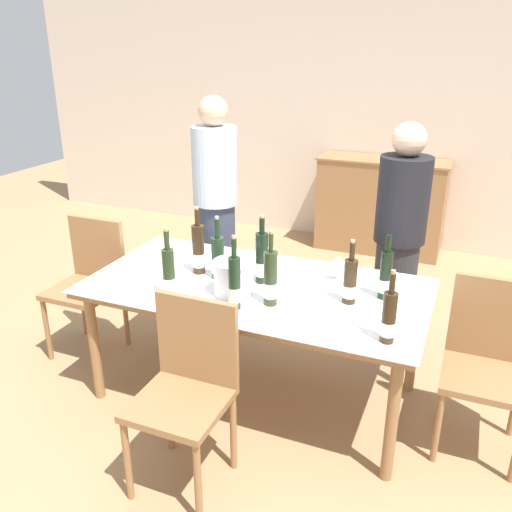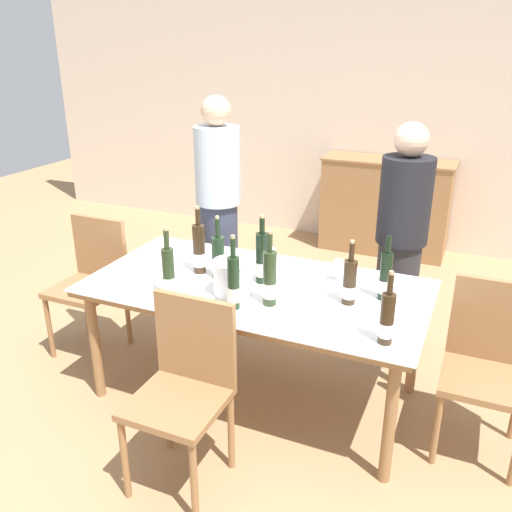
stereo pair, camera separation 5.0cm
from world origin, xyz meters
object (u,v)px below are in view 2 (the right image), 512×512
(ice_bucket, at_px, (233,276))
(wine_bottle_2, at_px, (387,319))
(wine_bottle_8, at_px, (218,258))
(wine_bottle_0, at_px, (385,277))
(wine_glass_3, at_px, (166,288))
(wine_bottle_6, at_px, (234,283))
(wine_bottle_4, at_px, (262,259))
(wine_glass_1, at_px, (339,265))
(chair_left_end, at_px, (92,275))
(wine_bottle_7, at_px, (350,283))
(sideboard_cabinet, at_px, (385,206))
(wine_glass_0, at_px, (270,253))
(person_host, at_px, (219,212))
(wine_bottle_5, at_px, (270,280))
(wine_bottle_1, at_px, (199,250))
(wine_glass_2, at_px, (171,245))
(dining_table, at_px, (256,295))
(chair_right_end, at_px, (488,358))
(wine_bottle_3, at_px, (169,274))
(person_guest_left, at_px, (401,244))
(chair_near_front, at_px, (186,380))

(ice_bucket, height_order, wine_bottle_2, wine_bottle_2)
(wine_bottle_8, bearing_deg, wine_bottle_0, 6.35)
(wine_glass_3, bearing_deg, wine_bottle_6, 17.54)
(wine_bottle_6, bearing_deg, wine_bottle_4, 88.96)
(wine_glass_1, relative_size, chair_left_end, 0.15)
(wine_bottle_0, distance_m, wine_bottle_7, 0.20)
(sideboard_cabinet, distance_m, wine_bottle_4, 2.75)
(wine_glass_0, distance_m, person_host, 0.87)
(wine_glass_1, bearing_deg, wine_bottle_5, -119.89)
(wine_bottle_7, bearing_deg, sideboard_cabinet, 96.72)
(wine_bottle_1, height_order, wine_glass_2, wine_bottle_1)
(wine_glass_2, bearing_deg, person_host, 92.19)
(dining_table, height_order, wine_bottle_2, wine_bottle_2)
(dining_table, bearing_deg, wine_bottle_7, -0.95)
(chair_right_end, xyz_separation_m, chair_left_end, (-2.51, -0.00, 0.02))
(wine_glass_0, height_order, wine_glass_1, wine_glass_1)
(wine_glass_0, distance_m, chair_right_end, 1.33)
(dining_table, relative_size, wine_bottle_2, 5.35)
(ice_bucket, bearing_deg, chair_right_end, 9.89)
(sideboard_cabinet, relative_size, wine_bottle_0, 3.53)
(wine_glass_2, relative_size, chair_right_end, 0.16)
(wine_bottle_3, relative_size, person_host, 0.24)
(wine_bottle_1, relative_size, chair_right_end, 0.45)
(wine_bottle_6, distance_m, wine_glass_2, 0.79)
(wine_glass_1, bearing_deg, chair_right_end, -10.79)
(wine_bottle_3, bearing_deg, chair_right_end, 14.18)
(person_guest_left, bearing_deg, wine_bottle_5, -115.86)
(wine_bottle_8, xyz_separation_m, person_host, (-0.43, 0.84, -0.01))
(wine_glass_3, height_order, person_guest_left, person_guest_left)
(wine_bottle_2, distance_m, wine_glass_2, 1.52)
(wine_bottle_5, xyz_separation_m, wine_bottle_6, (-0.15, -0.11, -0.00))
(wine_bottle_0, distance_m, wine_glass_1, 0.32)
(wine_bottle_0, distance_m, wine_bottle_4, 0.69)
(wine_bottle_6, relative_size, chair_right_end, 0.44)
(wine_glass_1, distance_m, chair_right_end, 0.92)
(sideboard_cabinet, height_order, wine_bottle_2, wine_bottle_2)
(wine_bottle_4, xyz_separation_m, chair_right_end, (1.24, 0.03, -0.35))
(wine_bottle_4, height_order, chair_left_end, wine_bottle_4)
(wine_bottle_1, relative_size, wine_glass_3, 2.95)
(wine_glass_0, bearing_deg, wine_bottle_3, -119.95)
(wine_glass_3, bearing_deg, chair_right_end, 17.29)
(wine_bottle_5, relative_size, person_guest_left, 0.26)
(wine_bottle_5, bearing_deg, dining_table, 130.48)
(wine_bottle_6, bearing_deg, wine_bottle_2, -2.70)
(chair_near_front, bearing_deg, wine_bottle_5, 68.85)
(sideboard_cabinet, xyz_separation_m, wine_glass_2, (-0.86, -2.62, 0.35))
(ice_bucket, distance_m, wine_glass_0, 0.42)
(wine_bottle_2, xyz_separation_m, person_host, (-1.47, 1.19, -0.01))
(dining_table, distance_m, chair_near_front, 0.74)
(dining_table, relative_size, chair_right_end, 2.12)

